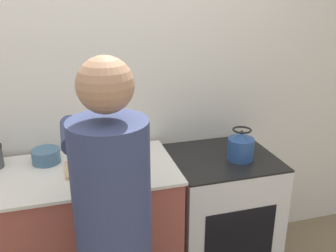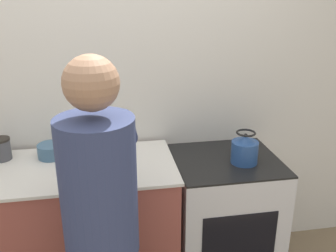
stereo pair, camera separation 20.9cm
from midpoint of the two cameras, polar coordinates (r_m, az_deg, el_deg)
name	(u,v)px [view 1 (the left image)]	position (r m, az deg, el deg)	size (l,w,h in m)	color
wall_back	(106,86)	(2.44, -11.92, 6.00)	(8.00, 0.05, 2.60)	silver
counter	(66,240)	(2.46, -17.82, -16.30)	(1.34, 0.62, 0.91)	#9E4C42
oven	(220,216)	(2.60, 5.55, -13.50)	(0.65, 0.60, 0.88)	silver
person	(113,225)	(1.75, -11.87, -14.62)	(0.38, 0.61, 1.65)	#1D2C2D
cutting_board	(92,167)	(2.22, -14.18, -6.16)	(0.30, 0.21, 0.02)	tan
knife	(95,165)	(2.21, -13.70, -5.87)	(0.23, 0.13, 0.01)	silver
kettle	(241,147)	(2.33, 8.54, -3.17)	(0.16, 0.16, 0.20)	#284C8C
bowl_mixing	(46,156)	(2.36, -20.54, -4.36)	(0.16, 0.16, 0.08)	#426684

